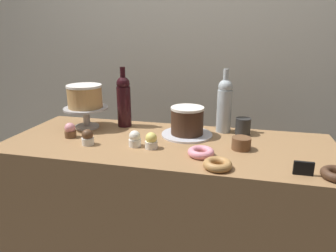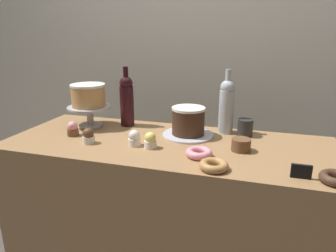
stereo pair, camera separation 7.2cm
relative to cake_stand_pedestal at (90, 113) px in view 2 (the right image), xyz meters
name	(u,v)px [view 2 (the right image)]	position (x,y,z in m)	size (l,w,h in m)	color
back_wall	(203,50)	(0.48, 0.75, 0.30)	(6.00, 0.05, 2.60)	beige
display_counter	(168,225)	(0.48, -0.12, -0.54)	(1.55, 0.60, 0.92)	#997047
cake_stand_pedestal	(90,113)	(0.00, 0.00, 0.00)	(0.23, 0.23, 0.11)	#B2B2B7
white_layer_cake	(88,95)	(0.00, 0.00, 0.10)	(0.18, 0.18, 0.12)	tan
silver_serving_platter	(188,135)	(0.55, -0.01, -0.07)	(0.26, 0.26, 0.01)	silver
chocolate_round_cake	(188,121)	(0.55, -0.01, 0.00)	(0.16, 0.16, 0.14)	#3D2619
wine_bottle_clear	(227,105)	(0.73, 0.10, 0.07)	(0.08, 0.08, 0.33)	#B2BCC1
wine_bottle_dark_red	(127,100)	(0.19, 0.08, 0.07)	(0.08, 0.08, 0.33)	black
cupcake_chocolate	(88,136)	(0.13, -0.24, -0.04)	(0.06, 0.06, 0.07)	white
cupcake_vanilla	(134,138)	(0.35, -0.21, -0.04)	(0.06, 0.06, 0.07)	white
cupcake_strawberry	(73,129)	(0.00, -0.17, -0.04)	(0.06, 0.06, 0.07)	brown
cupcake_lemon	(150,141)	(0.43, -0.22, -0.04)	(0.06, 0.06, 0.07)	white
donut_chocolate	(336,178)	(1.16, -0.35, -0.06)	(0.11, 0.11, 0.03)	#472D1E
donut_maple	(214,165)	(0.73, -0.36, -0.06)	(0.11, 0.11, 0.03)	#B27F47
donut_pink	(199,153)	(0.66, -0.25, -0.06)	(0.11, 0.11, 0.03)	pink
cookie_stack	(241,145)	(0.82, -0.14, -0.05)	(0.08, 0.08, 0.05)	brown
price_sign_chalkboard	(301,171)	(1.04, -0.35, -0.05)	(0.07, 0.01, 0.05)	black
coffee_cup_ceramic	(245,128)	(0.83, 0.08, -0.04)	(0.08, 0.08, 0.08)	#282828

